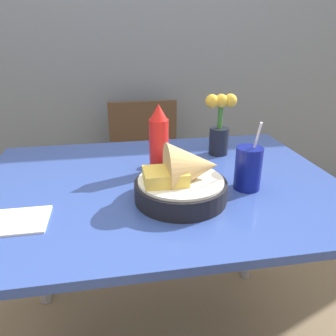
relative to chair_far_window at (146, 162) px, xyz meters
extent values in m
cube|color=slate|center=(-0.04, 0.28, 0.80)|extent=(7.00, 0.06, 2.60)
cube|color=#334C9E|center=(-0.04, -0.85, 0.26)|extent=(1.14, 0.85, 0.02)
cylinder|color=gray|center=(-0.55, -0.49, -0.12)|extent=(0.05, 0.05, 0.74)
cylinder|color=gray|center=(0.47, -0.49, -0.12)|extent=(0.05, 0.05, 0.74)
cylinder|color=#473323|center=(-0.18, -0.27, -0.29)|extent=(0.03, 0.03, 0.41)
cylinder|color=#473323|center=(0.18, -0.27, -0.29)|extent=(0.03, 0.03, 0.41)
cylinder|color=#473323|center=(-0.18, 0.09, -0.29)|extent=(0.03, 0.03, 0.41)
cylinder|color=#473323|center=(0.18, 0.09, -0.29)|extent=(0.03, 0.03, 0.41)
cube|color=#473323|center=(0.00, -0.09, -0.08)|extent=(0.40, 0.40, 0.02)
cube|color=#473323|center=(0.00, 0.09, 0.14)|extent=(0.40, 0.03, 0.41)
cylinder|color=black|center=(0.00, -0.98, 0.30)|extent=(0.26, 0.26, 0.06)
cylinder|color=white|center=(0.00, -0.98, 0.33)|extent=(0.24, 0.24, 0.01)
cone|color=tan|center=(0.03, -0.98, 0.37)|extent=(0.14, 0.14, 0.14)
cube|color=#E5C14C|center=(-0.05, -1.00, 0.35)|extent=(0.12, 0.09, 0.04)
cylinder|color=red|center=(-0.03, -0.78, 0.36)|extent=(0.06, 0.06, 0.18)
cone|color=red|center=(-0.03, -0.78, 0.48)|extent=(0.06, 0.06, 0.05)
cylinder|color=navy|center=(0.21, -0.95, 0.34)|extent=(0.08, 0.08, 0.13)
cylinder|color=black|center=(0.21, -0.95, 0.33)|extent=(0.07, 0.07, 0.11)
cylinder|color=white|center=(0.22, -0.95, 0.40)|extent=(0.01, 0.06, 0.18)
cylinder|color=black|center=(0.22, -0.64, 0.32)|extent=(0.07, 0.07, 0.10)
cylinder|color=#33722D|center=(0.22, -0.64, 0.42)|extent=(0.02, 0.02, 0.09)
sphere|color=gold|center=(0.22, -0.64, 0.48)|extent=(0.05, 0.05, 0.05)
sphere|color=gold|center=(0.18, -0.64, 0.48)|extent=(0.05, 0.05, 0.05)
sphere|color=gold|center=(0.25, -0.64, 0.48)|extent=(0.05, 0.05, 0.05)
cube|color=white|center=(-0.44, -1.03, 0.27)|extent=(0.16, 0.13, 0.01)
camera|label=1|loc=(-0.18, -1.79, 0.72)|focal=35.00mm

